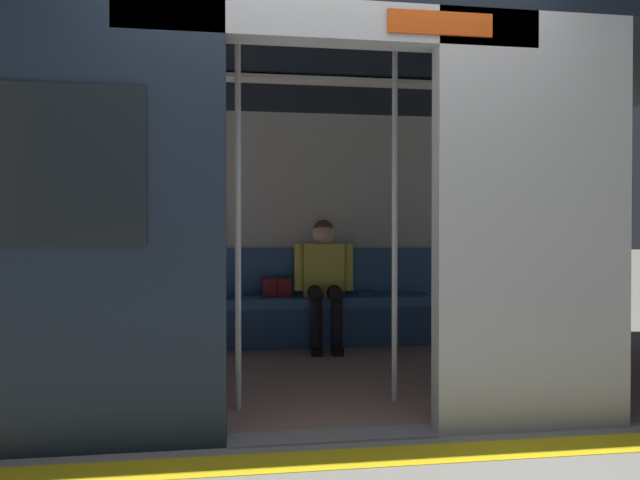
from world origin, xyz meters
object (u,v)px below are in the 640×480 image
train_car (293,163)px  grab_pole_door (238,225)px  bench_seat (291,309)px  person_seated (324,274)px  book (365,294)px  handbag (277,288)px  grab_pole_far (395,225)px

train_car → grab_pole_door: bearing=62.5°
train_car → bench_seat: bearing=-94.2°
train_car → person_seated: bearing=-110.4°
book → person_seated: bearing=23.9°
handbag → grab_pole_far: grab_pole_far is taller
train_car → handbag: bearing=-87.9°
bench_seat → book: bearing=-173.8°
person_seated → grab_pole_door: (0.80, 1.84, 0.43)m
train_car → person_seated: (-0.39, -1.06, -0.90)m
grab_pole_far → book: bearing=-97.2°
grab_pole_door → train_car: bearing=-117.5°
handbag → grab_pole_door: grab_pole_door is taller
book → handbag: bearing=7.0°
train_car → grab_pole_door: size_ratio=2.87×
person_seated → handbag: size_ratio=4.58×
handbag → grab_pole_far: size_ratio=0.12×
person_seated → bench_seat: bearing=-9.5°
bench_seat → book: size_ratio=12.54×
book → grab_pole_far: (0.24, 1.94, 0.64)m
train_car → handbag: size_ratio=24.62×
grab_pole_door → bench_seat: bearing=-104.5°
train_car → grab_pole_far: 1.05m
bench_seat → book: book is taller
bench_seat → grab_pole_door: (0.49, 1.89, 0.76)m
grab_pole_door → grab_pole_far: same height
train_car → handbag: 1.57m
handbag → book: handbag is taller
grab_pole_door → grab_pole_far: (-0.98, -0.03, 0.00)m
train_car → bench_seat: size_ratio=2.32×
train_car → grab_pole_door: train_car is taller
handbag → book: size_ratio=1.18×
book → grab_pole_door: grab_pole_door is taller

